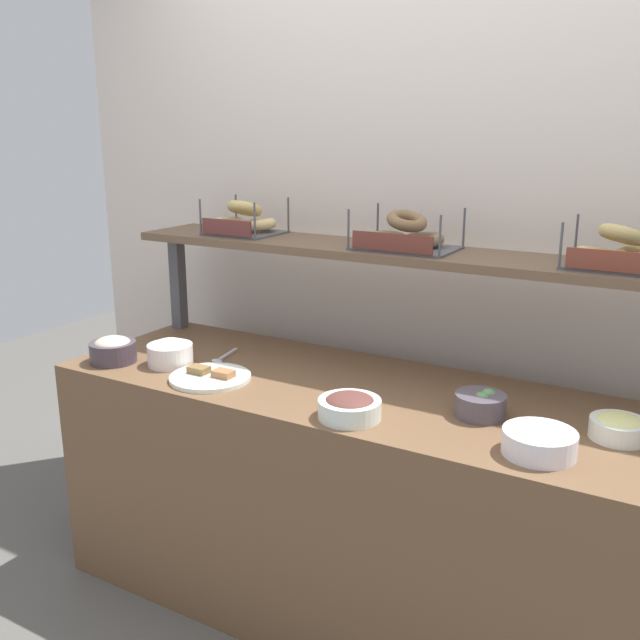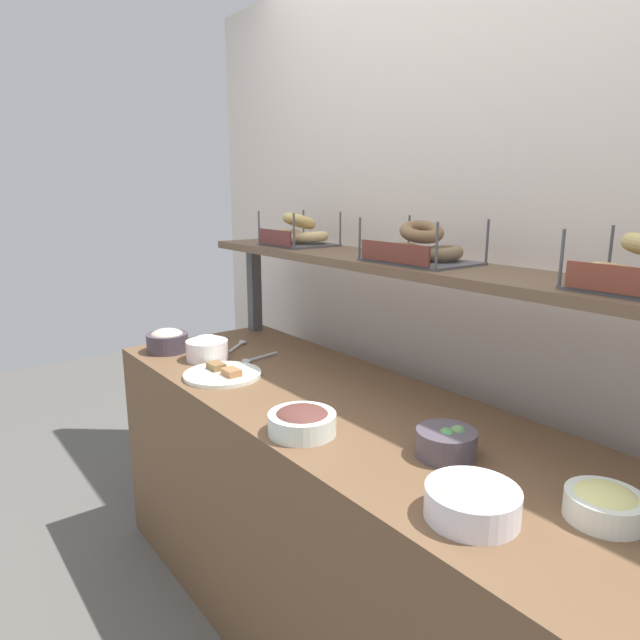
# 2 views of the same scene
# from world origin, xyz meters

# --- Properties ---
(ground_plane) EXTENTS (8.00, 8.00, 0.00)m
(ground_plane) POSITION_xyz_m (0.00, 0.00, 0.00)
(ground_plane) COLOR #595651
(back_wall) EXTENTS (3.39, 0.06, 2.40)m
(back_wall) POSITION_xyz_m (0.00, 0.55, 1.20)
(back_wall) COLOR silver
(back_wall) RESTS_ON ground_plane
(deli_counter) EXTENTS (2.19, 0.70, 0.85)m
(deli_counter) POSITION_xyz_m (0.00, 0.00, 0.42)
(deli_counter) COLOR brown
(deli_counter) RESTS_ON ground_plane
(shelf_riser_left) EXTENTS (0.05, 0.05, 0.40)m
(shelf_riser_left) POSITION_xyz_m (-1.04, 0.27, 1.05)
(shelf_riser_left) COLOR #4C4C51
(shelf_riser_left) RESTS_ON deli_counter
(upper_shelf) EXTENTS (2.15, 0.32, 0.03)m
(upper_shelf) POSITION_xyz_m (0.00, 0.27, 1.26)
(upper_shelf) COLOR brown
(upper_shelf) RESTS_ON shelf_riser_left
(bowl_cream_cheese) EXTENTS (0.16, 0.16, 0.10)m
(bowl_cream_cheese) POSITION_xyz_m (-0.73, -0.13, 0.90)
(bowl_cream_cheese) COLOR silver
(bowl_cream_cheese) RESTS_ON deli_counter
(bowl_veggie_mix) EXTENTS (0.15, 0.15, 0.08)m
(bowl_veggie_mix) POSITION_xyz_m (0.39, -0.02, 0.89)
(bowl_veggie_mix) COLOR #534A56
(bowl_veggie_mix) RESTS_ON deli_counter
(bowl_scallion_spread) EXTENTS (0.19, 0.19, 0.08)m
(bowl_scallion_spread) POSITION_xyz_m (0.61, -0.20, 0.89)
(bowl_scallion_spread) COLOR white
(bowl_scallion_spread) RESTS_ON deli_counter
(bowl_chocolate_spread) EXTENTS (0.19, 0.19, 0.07)m
(bowl_chocolate_spread) POSITION_xyz_m (0.06, -0.23, 0.89)
(bowl_chocolate_spread) COLOR white
(bowl_chocolate_spread) RESTS_ON deli_counter
(bowl_egg_salad) EXTENTS (0.16, 0.16, 0.07)m
(bowl_egg_salad) POSITION_xyz_m (0.77, 0.01, 0.88)
(bowl_egg_salad) COLOR white
(bowl_egg_salad) RESTS_ON deli_counter
(bowl_tuna_salad) EXTENTS (0.17, 0.17, 0.10)m
(bowl_tuna_salad) POSITION_xyz_m (-0.94, -0.21, 0.90)
(bowl_tuna_salad) COLOR #453943
(bowl_tuna_salad) RESTS_ON deli_counter
(serving_plate_white) EXTENTS (0.28, 0.28, 0.04)m
(serving_plate_white) POSITION_xyz_m (-0.51, -0.18, 0.86)
(serving_plate_white) COLOR white
(serving_plate_white) RESTS_ON deli_counter
(serving_spoon_near_plate) EXTENTS (0.06, 0.17, 0.01)m
(serving_spoon_near_plate) POSITION_xyz_m (-0.61, 0.01, 0.86)
(serving_spoon_near_plate) COLOR #B7B7BC
(serving_spoon_near_plate) RESTS_ON deli_counter
(serving_spoon_by_edge) EXTENTS (0.13, 0.14, 0.01)m
(serving_spoon_by_edge) POSITION_xyz_m (-0.83, 0.07, 0.86)
(serving_spoon_by_edge) COLOR #B7B7BC
(serving_spoon_by_edge) RESTS_ON deli_counter
(bagel_basket_plain) EXTENTS (0.28, 0.25, 0.14)m
(bagel_basket_plain) POSITION_xyz_m (-0.69, 0.28, 1.33)
(bagel_basket_plain) COLOR #4C4C51
(bagel_basket_plain) RESTS_ON upper_shelf
(bagel_basket_poppy) EXTENTS (0.34, 0.26, 0.14)m
(bagel_basket_poppy) POSITION_xyz_m (0.01, 0.27, 1.32)
(bagel_basket_poppy) COLOR #4C4C51
(bagel_basket_poppy) RESTS_ON upper_shelf
(bagel_basket_sesame) EXTENTS (0.31, 0.27, 0.14)m
(bagel_basket_sesame) POSITION_xyz_m (0.69, 0.27, 1.33)
(bagel_basket_sesame) COLOR #4C4C51
(bagel_basket_sesame) RESTS_ON upper_shelf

